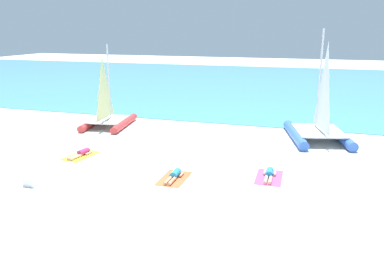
% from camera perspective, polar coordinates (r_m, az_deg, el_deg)
% --- Properties ---
extents(ground_plane, '(120.00, 120.00, 0.00)m').
position_cam_1_polar(ground_plane, '(24.95, 3.45, 0.19)').
color(ground_plane, white).
extents(ocean_water, '(120.00, 40.00, 0.05)m').
position_cam_1_polar(ocean_water, '(45.08, 9.72, 6.54)').
color(ocean_water, '#4C9EB7').
rests_on(ocean_water, ground).
extents(sailboat_blue, '(4.05, 5.32, 6.19)m').
position_cam_1_polar(sailboat_blue, '(22.86, 18.31, 0.50)').
color(sailboat_blue, blue).
rests_on(sailboat_blue, ground).
extents(sailboat_red, '(3.07, 4.32, 5.24)m').
position_cam_1_polar(sailboat_red, '(25.40, -12.39, 1.94)').
color(sailboat_red, '#CC3838').
rests_on(sailboat_red, ground).
extents(towel_left, '(1.37, 2.04, 0.01)m').
position_cam_1_polar(towel_left, '(20.07, -16.18, -3.98)').
color(towel_left, yellow).
rests_on(towel_left, ground).
extents(sunbather_left, '(0.63, 1.57, 0.30)m').
position_cam_1_polar(sunbather_left, '(20.08, -16.08, -3.59)').
color(sunbather_left, '#D83372').
rests_on(sunbather_left, towel_left).
extents(towel_middle, '(1.12, 1.91, 0.01)m').
position_cam_1_polar(towel_middle, '(16.49, -2.70, -7.49)').
color(towel_middle, '#EA5933').
rests_on(towel_middle, ground).
extents(sunbather_middle, '(0.54, 1.56, 0.30)m').
position_cam_1_polar(sunbather_middle, '(16.50, -2.62, -7.00)').
color(sunbather_middle, '#268CCC').
rests_on(sunbather_middle, towel_middle).
extents(towel_right, '(1.13, 1.92, 0.01)m').
position_cam_1_polar(towel_right, '(16.91, 11.36, -7.20)').
color(towel_right, '#D84C99').
rests_on(towel_right, ground).
extents(sunbather_right, '(0.55, 1.56, 0.30)m').
position_cam_1_polar(sunbather_right, '(16.93, 11.40, -6.72)').
color(sunbather_right, '#268CCC').
rests_on(sunbather_right, towel_right).
extents(cooler_box, '(0.50, 0.36, 0.36)m').
position_cam_1_polar(cooler_box, '(17.02, -22.88, -7.33)').
color(cooler_box, white).
rests_on(cooler_box, ground).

